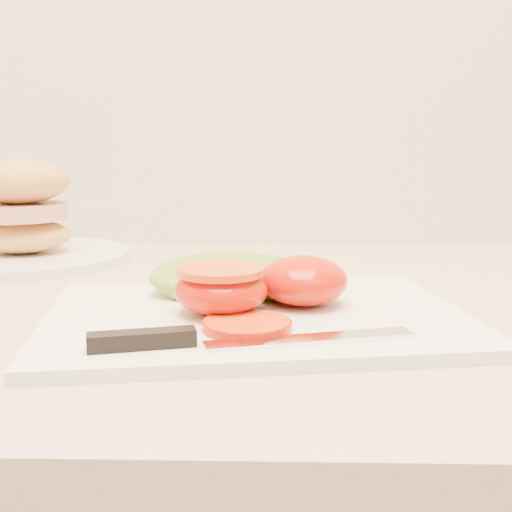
{
  "coord_description": "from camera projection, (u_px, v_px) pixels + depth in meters",
  "views": [
    {
      "loc": [
        -0.58,
        1.07,
        1.08
      ],
      "look_at": [
        -0.59,
        1.6,
        0.99
      ],
      "focal_mm": 45.0,
      "sensor_mm": 36.0,
      "label": 1
    }
  ],
  "objects": [
    {
      "name": "cutting_board",
      "position": [
        256.0,
        317.0,
        0.54
      ],
      "size": [
        0.38,
        0.3,
        0.01
      ],
      "primitive_type": "cube",
      "rotation": [
        0.0,
        0.0,
        0.15
      ],
      "color": "white",
      "rests_on": "counter"
    },
    {
      "name": "tomato_half_dome",
      "position": [
        303.0,
        280.0,
        0.56
      ],
      "size": [
        0.08,
        0.08,
        0.04
      ],
      "primitive_type": "ellipsoid",
      "color": "red",
      "rests_on": "cutting_board"
    },
    {
      "name": "tomato_half_cut",
      "position": [
        221.0,
        288.0,
        0.53
      ],
      "size": [
        0.08,
        0.08,
        0.04
      ],
      "color": "red",
      "rests_on": "cutting_board"
    },
    {
      "name": "tomato_slice_0",
      "position": [
        247.0,
        325.0,
        0.48
      ],
      "size": [
        0.07,
        0.07,
        0.01
      ],
      "primitive_type": "cylinder",
      "color": "#FF5310",
      "rests_on": "cutting_board"
    },
    {
      "name": "lettuce_leaf_0",
      "position": [
        231.0,
        277.0,
        0.6
      ],
      "size": [
        0.17,
        0.14,
        0.03
      ],
      "primitive_type": "ellipsoid",
      "rotation": [
        0.0,
        0.0,
        0.24
      ],
      "color": "#61A62C",
      "rests_on": "cutting_board"
    },
    {
      "name": "lettuce_leaf_1",
      "position": [
        275.0,
        276.0,
        0.61
      ],
      "size": [
        0.13,
        0.14,
        0.03
      ],
      "primitive_type": "ellipsoid",
      "rotation": [
        0.0,
        0.0,
        1.09
      ],
      "color": "#61A62C",
      "rests_on": "cutting_board"
    },
    {
      "name": "knife",
      "position": [
        210.0,
        339.0,
        0.45
      ],
      "size": [
        0.23,
        0.06,
        0.01
      ],
      "rotation": [
        0.0,
        0.0,
        0.26
      ],
      "color": "silver",
      "rests_on": "cutting_board"
    },
    {
      "name": "sandwich_plate",
      "position": [
        21.0,
        224.0,
        0.8
      ],
      "size": [
        0.26,
        0.26,
        0.13
      ],
      "rotation": [
        0.0,
        0.0,
        -0.35
      ],
      "color": "white",
      "rests_on": "counter"
    }
  ]
}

